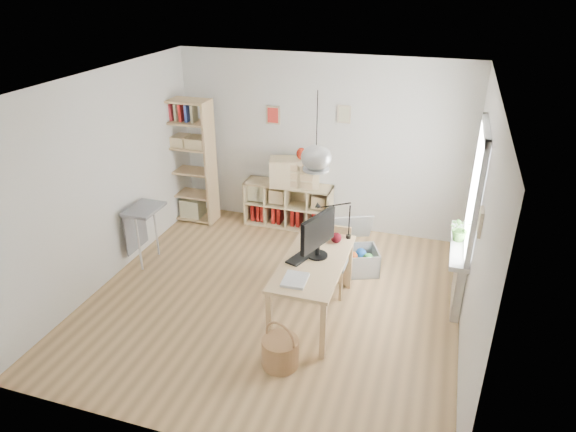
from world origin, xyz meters
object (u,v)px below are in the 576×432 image
(storage_chest, at_px, (353,255))
(drawer_chest, at_px, (295,172))
(tall_bookshelf, at_px, (188,157))
(monitor, at_px, (318,233))
(cube_shelf, at_px, (288,207))
(desk, at_px, (313,268))
(chair, at_px, (332,256))

(storage_chest, relative_size, drawer_chest, 1.22)
(drawer_chest, bearing_deg, tall_bookshelf, 172.02)
(monitor, bearing_deg, cube_shelf, 135.89)
(desk, bearing_deg, tall_bookshelf, 142.99)
(tall_bookshelf, height_order, monitor, tall_bookshelf)
(tall_bookshelf, height_order, drawer_chest, tall_bookshelf)
(chair, distance_m, drawer_chest, 1.90)
(desk, height_order, monitor, monitor)
(storage_chest, xyz_separation_m, drawer_chest, (-1.15, 1.01, 0.71))
(desk, bearing_deg, cube_shelf, 114.61)
(tall_bookshelf, xyz_separation_m, storage_chest, (2.85, -0.77, -0.86))
(chair, bearing_deg, drawer_chest, 121.85)
(desk, bearing_deg, drawer_chest, 112.23)
(cube_shelf, xyz_separation_m, storage_chest, (1.28, -1.05, -0.07))
(desk, xyz_separation_m, monitor, (0.01, 0.12, 0.39))
(monitor, height_order, drawer_chest, monitor)
(tall_bookshelf, bearing_deg, storage_chest, -15.09)
(desk, distance_m, monitor, 0.41)
(tall_bookshelf, distance_m, storage_chest, 3.07)
(desk, relative_size, drawer_chest, 1.97)
(cube_shelf, relative_size, storage_chest, 1.51)
(storage_chest, xyz_separation_m, monitor, (-0.25, -1.06, 0.82))
(cube_shelf, height_order, drawer_chest, drawer_chest)
(tall_bookshelf, bearing_deg, monitor, -35.09)
(cube_shelf, relative_size, tall_bookshelf, 0.70)
(desk, relative_size, chair, 1.76)
(monitor, relative_size, drawer_chest, 0.78)
(cube_shelf, xyz_separation_m, monitor, (1.03, -2.11, 0.75))
(storage_chest, height_order, drawer_chest, drawer_chest)
(cube_shelf, xyz_separation_m, drawer_chest, (0.13, -0.04, 0.64))
(desk, distance_m, drawer_chest, 2.38)
(chair, height_order, drawer_chest, drawer_chest)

